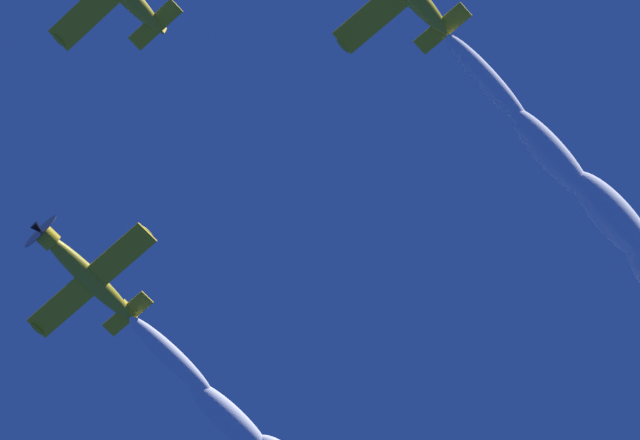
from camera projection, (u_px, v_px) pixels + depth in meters
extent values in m
ellipsoid|color=gold|center=(59.00, 40.00, 77.65)|extent=(0.70, 0.96, 0.28)
cube|color=yellow|center=(155.00, 25.00, 77.59)|extent=(3.25, 2.42, 0.16)
cube|color=gold|center=(157.00, 24.00, 78.11)|extent=(0.71, 1.09, 1.20)
ellipsoid|color=gold|center=(343.00, 46.00, 74.89)|extent=(0.72, 0.97, 0.28)
cube|color=yellow|center=(442.00, 28.00, 75.22)|extent=(3.25, 2.41, 0.40)
cube|color=gold|center=(442.00, 28.00, 75.75)|extent=(0.78, 1.14, 1.19)
ellipsoid|color=gold|center=(89.00, 277.00, 81.71)|extent=(4.51, 6.71, 1.16)
cylinder|color=yellow|center=(47.00, 238.00, 80.82)|extent=(1.45, 1.41, 1.15)
cone|color=black|center=(38.00, 229.00, 80.63)|extent=(0.83, 0.92, 0.55)
cylinder|color=#3F3F47|center=(40.00, 231.00, 80.68)|extent=(2.17, 1.29, 2.50)
cube|color=yellow|center=(91.00, 281.00, 81.60)|extent=(8.52, 5.73, 0.34)
ellipsoid|color=gold|center=(147.00, 232.00, 80.64)|extent=(0.70, 0.97, 0.27)
ellipsoid|color=gold|center=(37.00, 329.00, 82.56)|extent=(0.70, 0.97, 0.27)
cube|color=yellow|center=(128.00, 314.00, 82.60)|extent=(3.25, 2.42, 0.18)
cube|color=gold|center=(129.00, 311.00, 83.12)|extent=(0.70, 1.11, 1.19)
ellipsoid|color=#1E232D|center=(86.00, 270.00, 82.03)|extent=(1.45, 1.77, 0.72)
ellipsoid|color=white|center=(489.00, 82.00, 75.92)|extent=(4.39, 6.49, 1.29)
ellipsoid|color=white|center=(551.00, 153.00, 77.25)|extent=(4.80, 6.73, 1.75)
ellipsoid|color=white|center=(614.00, 217.00, 78.44)|extent=(5.20, 6.96, 2.21)
ellipsoid|color=white|center=(171.00, 357.00, 83.19)|extent=(4.39, 6.49, 1.29)
ellipsoid|color=white|center=(230.00, 420.00, 84.68)|extent=(4.80, 6.73, 1.75)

